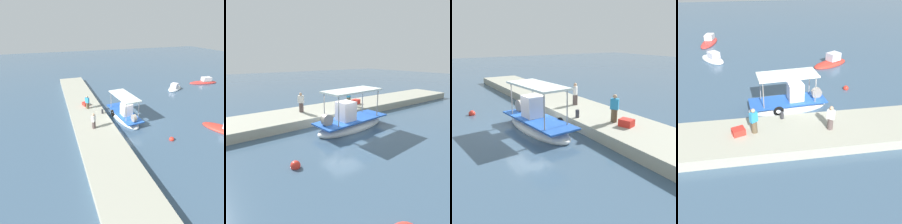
% 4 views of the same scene
% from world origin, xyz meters
% --- Properties ---
extents(ground_plane, '(120.00, 120.00, 0.00)m').
position_xyz_m(ground_plane, '(0.00, 0.00, 0.00)').
color(ground_plane, '#3D566F').
extents(dock_quay, '(36.00, 4.00, 0.66)m').
position_xyz_m(dock_quay, '(0.00, -4.15, 0.33)').
color(dock_quay, '#A4A391').
rests_on(dock_quay, ground_plane).
extents(main_fishing_boat, '(6.11, 2.50, 3.19)m').
position_xyz_m(main_fishing_boat, '(-0.96, -0.24, 0.50)').
color(main_fishing_boat, white).
rests_on(main_fishing_boat, ground_plane).
extents(fisherman_near_bollard, '(0.53, 0.52, 1.66)m').
position_xyz_m(fisherman_near_bollard, '(-3.66, -3.92, 1.41)').
color(fisherman_near_bollard, brown).
rests_on(fisherman_near_bollard, dock_quay).
extents(fisherman_by_crate, '(0.51, 0.51, 1.62)m').
position_xyz_m(fisherman_by_crate, '(1.02, -4.29, 1.39)').
color(fisherman_by_crate, '#554643').
rests_on(fisherman_by_crate, dock_quay).
extents(mooring_bollard, '(0.24, 0.24, 0.49)m').
position_xyz_m(mooring_bollard, '(-1.78, -2.60, 0.90)').
color(mooring_bollard, '#2D2D33').
rests_on(mooring_bollard, dock_quay).
extents(cargo_crate, '(0.91, 0.81, 0.41)m').
position_xyz_m(cargo_crate, '(-4.63, -4.00, 0.86)').
color(cargo_crate, red).
rests_on(cargo_crate, dock_quay).
extents(marker_buoy, '(0.48, 0.48, 0.48)m').
position_xyz_m(marker_buoy, '(4.51, 2.39, 0.10)').
color(marker_buoy, red).
rests_on(marker_buoy, ground_plane).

